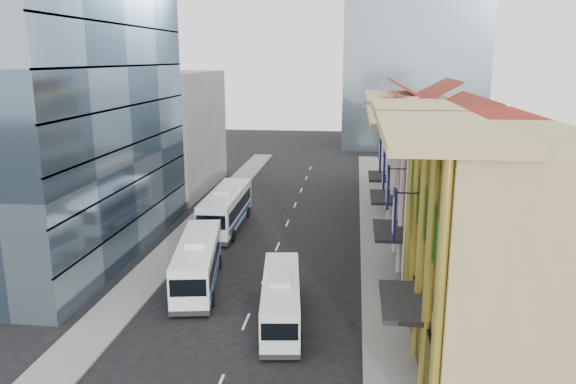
# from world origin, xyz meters

# --- Properties ---
(sidewalk_right) EXTENTS (3.00, 90.00, 0.15)m
(sidewalk_right) POSITION_xyz_m (8.50, 22.00, 0.07)
(sidewalk_right) COLOR slate
(sidewalk_right) RESTS_ON ground
(sidewalk_left) EXTENTS (3.00, 90.00, 0.15)m
(sidewalk_left) POSITION_xyz_m (-8.50, 22.00, 0.07)
(sidewalk_left) COLOR slate
(sidewalk_left) RESTS_ON ground
(shophouse_tan) EXTENTS (8.00, 14.00, 12.00)m
(shophouse_tan) POSITION_xyz_m (14.00, 5.00, 6.00)
(shophouse_tan) COLOR tan
(shophouse_tan) RESTS_ON ground
(shophouse_red) EXTENTS (8.00, 10.00, 12.00)m
(shophouse_red) POSITION_xyz_m (14.00, 17.00, 6.00)
(shophouse_red) COLOR maroon
(shophouse_red) RESTS_ON ground
(shophouse_cream_near) EXTENTS (8.00, 9.00, 10.00)m
(shophouse_cream_near) POSITION_xyz_m (14.00, 26.50, 5.00)
(shophouse_cream_near) COLOR white
(shophouse_cream_near) RESTS_ON ground
(shophouse_cream_mid) EXTENTS (8.00, 9.00, 10.00)m
(shophouse_cream_mid) POSITION_xyz_m (14.00, 35.50, 5.00)
(shophouse_cream_mid) COLOR white
(shophouse_cream_mid) RESTS_ON ground
(shophouse_cream_far) EXTENTS (8.00, 12.00, 11.00)m
(shophouse_cream_far) POSITION_xyz_m (14.00, 46.00, 5.50)
(shophouse_cream_far) COLOR white
(shophouse_cream_far) RESTS_ON ground
(office_tower) EXTENTS (12.00, 26.00, 30.00)m
(office_tower) POSITION_xyz_m (-17.00, 19.00, 15.00)
(office_tower) COLOR #3D5161
(office_tower) RESTS_ON ground
(office_block_far) EXTENTS (10.00, 18.00, 14.00)m
(office_block_far) POSITION_xyz_m (-16.00, 42.00, 7.00)
(office_block_far) COLOR gray
(office_block_far) RESTS_ON ground
(bus_left_near) EXTENTS (4.39, 11.28, 3.53)m
(bus_left_near) POSITION_xyz_m (-4.40, 13.21, 1.77)
(bus_left_near) COLOR white
(bus_left_near) RESTS_ON ground
(bus_left_far) EXTENTS (3.05, 12.18, 3.89)m
(bus_left_far) POSITION_xyz_m (-5.50, 26.81, 1.95)
(bus_left_far) COLOR silver
(bus_left_far) RESTS_ON ground
(bus_right) EXTENTS (3.34, 9.76, 3.07)m
(bus_right) POSITION_xyz_m (2.13, 8.20, 1.53)
(bus_right) COLOR silver
(bus_right) RESTS_ON ground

